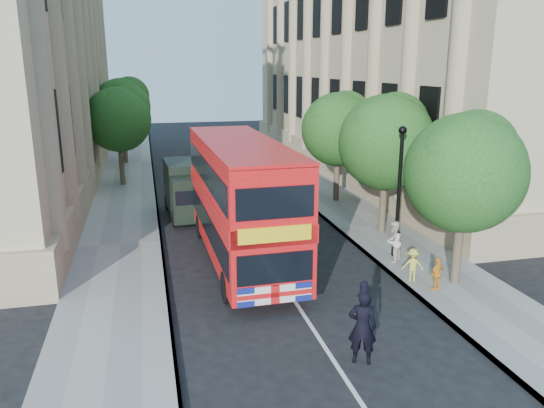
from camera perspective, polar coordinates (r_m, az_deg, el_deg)
ground at (r=15.08m, az=5.79°, el=-15.19°), size 120.00×120.00×0.00m
pavement_right at (r=25.63m, az=10.63°, el=-2.39°), size 3.50×80.00×0.12m
pavement_left at (r=23.54m, az=-15.97°, el=-4.28°), size 3.50×80.00×0.12m
building_right at (r=40.65m, az=13.77°, el=16.47°), size 12.00×38.00×18.00m
tree_right_near at (r=18.75m, az=20.13°, el=3.84°), size 4.00×4.00×6.08m
tree_right_mid at (r=23.88m, az=12.27°, el=7.06°), size 4.20×4.20×6.37m
tree_right_far at (r=29.38m, az=7.19°, el=8.41°), size 4.00×4.00×6.15m
tree_left_far at (r=34.49m, az=-16.15°, el=9.10°), size 4.00×4.00×6.30m
tree_left_back at (r=42.44m, az=-15.77°, el=10.44°), size 4.20×4.20×6.65m
lamp_post at (r=21.19m, az=13.44°, el=0.71°), size 0.32×0.32×5.16m
double_decker_bus at (r=20.28m, az=-3.34°, el=0.66°), size 2.89×10.15×4.66m
box_van at (r=27.00m, az=-9.05°, el=1.38°), size 2.22×4.90×2.75m
police_constable at (r=14.11m, az=9.69°, el=-12.91°), size 0.86×0.73×2.02m
woman_pedestrian at (r=20.88m, az=12.94°, el=-3.99°), size 1.00×0.99×1.62m
child_a at (r=18.79m, az=17.35°, el=-7.20°), size 0.74×0.53×1.16m
child_b at (r=19.32m, az=14.89°, el=-6.34°), size 0.87×0.66×1.19m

